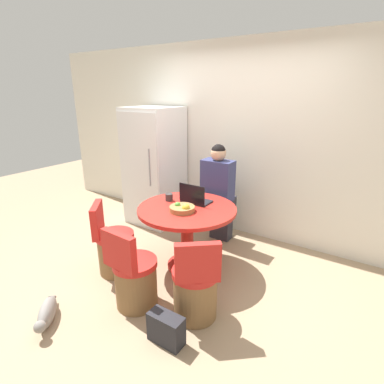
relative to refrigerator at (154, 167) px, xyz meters
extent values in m
plane|color=#9E8466|center=(1.26, -1.13, -0.87)|extent=(12.00, 12.00, 0.00)
cube|color=silver|center=(1.26, 0.40, 0.43)|extent=(7.00, 0.06, 2.60)
cube|color=white|center=(0.00, 0.01, 0.00)|extent=(0.74, 0.69, 1.74)
cube|color=silver|center=(0.00, -0.35, 0.00)|extent=(0.71, 0.01, 1.64)
cylinder|color=gray|center=(0.22, -0.36, 0.09)|extent=(0.02, 0.02, 0.52)
cylinder|color=#B2261E|center=(1.17, -0.84, -0.85)|extent=(0.46, 0.46, 0.05)
cylinder|color=#B2261E|center=(1.17, -0.84, -0.49)|extent=(0.14, 0.14, 0.66)
cylinder|color=#B2261E|center=(1.17, -0.84, -0.15)|extent=(1.09, 1.09, 0.04)
cylinder|color=brown|center=(1.68, -1.46, -0.66)|extent=(0.39, 0.39, 0.42)
cylinder|color=red|center=(1.68, -1.46, -0.43)|extent=(0.42, 0.42, 0.06)
cube|color=red|center=(1.79, -1.59, -0.22)|extent=(0.33, 0.29, 0.35)
cylinder|color=brown|center=(1.13, -1.64, -0.66)|extent=(0.39, 0.39, 0.42)
cylinder|color=red|center=(1.13, -1.64, -0.43)|extent=(0.42, 0.42, 0.06)
cube|color=red|center=(1.12, -1.81, -0.22)|extent=(0.38, 0.09, 0.35)
cylinder|color=brown|center=(0.56, -1.36, -0.66)|extent=(0.39, 0.39, 0.42)
cylinder|color=red|center=(0.56, -1.36, -0.43)|extent=(0.42, 0.42, 0.06)
cube|color=red|center=(0.43, -1.47, -0.22)|extent=(0.30, 0.33, 0.35)
cube|color=#2D2D38|center=(1.15, 0.02, -0.63)|extent=(0.28, 0.16, 0.47)
cube|color=#2D2D38|center=(1.15, -0.04, -0.33)|extent=(0.32, 0.36, 0.14)
cube|color=navy|center=(1.15, -0.12, 0.00)|extent=(0.40, 0.22, 0.52)
sphere|color=tan|center=(1.15, -0.12, 0.35)|extent=(0.20, 0.20, 0.20)
sphere|color=black|center=(1.15, -0.12, 0.37)|extent=(0.18, 0.18, 0.18)
cube|color=#232328|center=(1.17, -0.64, -0.12)|extent=(0.33, 0.20, 0.02)
cube|color=black|center=(1.17, -0.74, 0.00)|extent=(0.33, 0.01, 0.21)
cylinder|color=olive|center=(1.19, -0.96, -0.10)|extent=(0.27, 0.27, 0.05)
sphere|color=gold|center=(1.25, -0.98, -0.06)|extent=(0.08, 0.08, 0.08)
sphere|color=#4C9333|center=(1.13, -0.96, -0.07)|extent=(0.06, 0.06, 0.06)
cylinder|color=#383333|center=(0.88, -0.78, -0.09)|extent=(0.09, 0.09, 0.08)
ellipsoid|color=gray|center=(0.63, -2.25, -0.78)|extent=(0.37, 0.37, 0.18)
sphere|color=gray|center=(0.78, -2.41, -0.75)|extent=(0.10, 0.10, 0.10)
cylinder|color=gray|center=(0.51, -2.13, -0.76)|extent=(0.14, 0.14, 0.13)
cube|color=#232328|center=(1.66, -1.86, -0.74)|extent=(0.30, 0.14, 0.26)
camera|label=1|loc=(2.90, -3.36, 1.08)|focal=28.00mm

